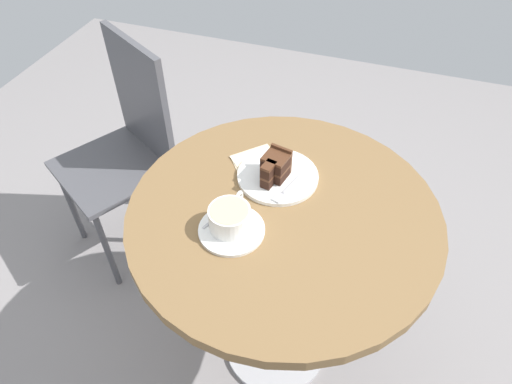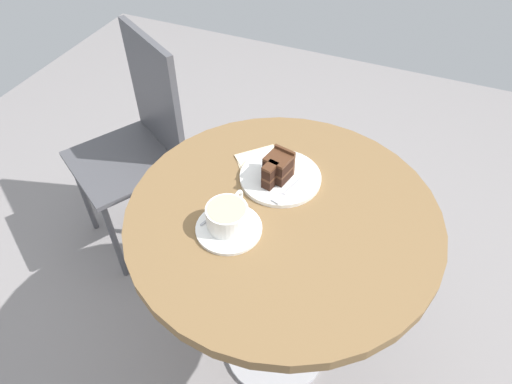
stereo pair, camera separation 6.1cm
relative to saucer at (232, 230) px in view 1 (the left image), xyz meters
The scene contains 10 objects.
ground_plane 0.78m from the saucer, 43.00° to the right, with size 4.40×4.40×0.01m, color gray.
cafe_table 0.20m from the saucer, 43.00° to the right, with size 0.81×0.81×0.75m.
saucer is the anchor object (origin of this frame).
coffee_cup 0.04m from the saucer, 33.89° to the left, with size 0.14×0.10×0.06m.
teaspoon 0.06m from the saucer, 46.85° to the left, with size 0.10×0.04×0.00m.
cake_plate 0.23m from the saucer, 13.35° to the right, with size 0.22×0.22×0.01m.
cake_slice 0.22m from the saucer, 12.48° to the right, with size 0.10×0.08×0.08m.
fork 0.19m from the saucer, 28.09° to the right, with size 0.15×0.06×0.00m.
napkin 0.25m from the saucer, ahead, with size 0.20×0.19×0.00m.
cafe_chair 0.80m from the saucer, 52.56° to the left, with size 0.52×0.52×0.91m.
Camera 1 is at (-0.78, -0.19, 1.62)m, focal length 32.00 mm.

